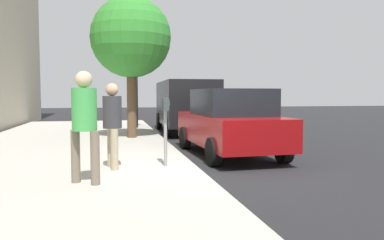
# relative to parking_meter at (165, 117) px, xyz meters

# --- Properties ---
(ground_plane) EXTENTS (80.00, 80.00, 0.00)m
(ground_plane) POSITION_rel_parking_meter_xyz_m (0.25, -0.63, -1.17)
(ground_plane) COLOR #232326
(ground_plane) RESTS_ON ground
(sidewalk_slab) EXTENTS (28.00, 6.00, 0.15)m
(sidewalk_slab) POSITION_rel_parking_meter_xyz_m (0.25, 2.37, -1.09)
(sidewalk_slab) COLOR #B7B2A8
(sidewalk_slab) RESTS_ON ground_plane
(parking_meter) EXTENTS (0.36, 0.12, 1.41)m
(parking_meter) POSITION_rel_parking_meter_xyz_m (0.00, 0.00, 0.00)
(parking_meter) COLOR gray
(parking_meter) RESTS_ON sidewalk_slab
(pedestrian_at_meter) EXTENTS (0.51, 0.37, 1.70)m
(pedestrian_at_meter) POSITION_rel_parking_meter_xyz_m (-0.03, 1.07, -0.02)
(pedestrian_at_meter) COLOR tan
(pedestrian_at_meter) RESTS_ON sidewalk_slab
(pedestrian_bystander) EXTENTS (0.41, 0.48, 1.86)m
(pedestrian_bystander) POSITION_rel_parking_meter_xyz_m (-1.26, 1.52, 0.10)
(pedestrian_bystander) COLOR #726656
(pedestrian_bystander) RESTS_ON sidewalk_slab
(parked_sedan_near) EXTENTS (4.46, 2.09, 1.77)m
(parked_sedan_near) POSITION_rel_parking_meter_xyz_m (1.90, -1.98, -0.27)
(parked_sedan_near) COLOR maroon
(parked_sedan_near) RESTS_ON ground_plane
(parked_van_far) EXTENTS (5.25, 2.24, 2.18)m
(parked_van_far) POSITION_rel_parking_meter_xyz_m (8.17, -1.98, 0.09)
(parked_van_far) COLOR black
(parked_van_far) RESTS_ON ground_plane
(street_tree) EXTENTS (2.73, 2.73, 4.78)m
(street_tree) POSITION_rel_parking_meter_xyz_m (5.44, 0.41, 2.37)
(street_tree) COLOR brown
(street_tree) RESTS_ON sidewalk_slab
(traffic_signal) EXTENTS (0.24, 0.44, 3.60)m
(traffic_signal) POSITION_rel_parking_meter_xyz_m (9.26, -0.10, 1.41)
(traffic_signal) COLOR black
(traffic_signal) RESTS_ON sidewalk_slab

